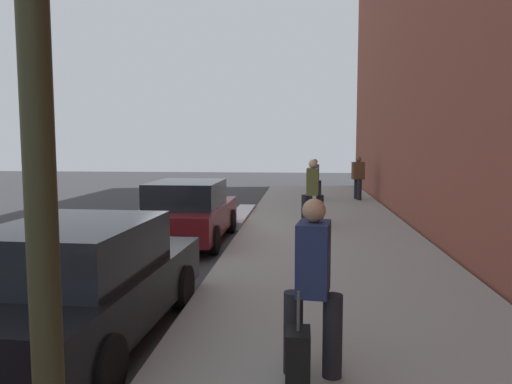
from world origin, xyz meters
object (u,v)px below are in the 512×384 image
object	(u,v)px
pedestrian_navy_coat	(313,282)
pedestrian_blue_coat	(315,178)
rolling_suitcase	(298,363)
parked_car_black	(82,282)
parked_car_maroon	(188,212)
pedestrian_brown_coat	(358,177)
pedestrian_olive_coat	(313,191)

from	to	relation	value
pedestrian_navy_coat	pedestrian_blue_coat	bearing A→B (deg)	-1.56
pedestrian_blue_coat	rolling_suitcase	distance (m)	15.79
parked_car_black	pedestrian_blue_coat	world-z (taller)	pedestrian_blue_coat
parked_car_maroon	pedestrian_blue_coat	size ratio (longest dim) A/B	2.61
parked_car_black	parked_car_maroon	bearing A→B (deg)	1.07
pedestrian_brown_coat	pedestrian_navy_coat	xyz separation A→B (m)	(-15.46, 2.15, 0.01)
pedestrian_navy_coat	rolling_suitcase	world-z (taller)	pedestrian_navy_coat
pedestrian_brown_coat	pedestrian_blue_coat	size ratio (longest dim) A/B	1.07
parked_car_black	rolling_suitcase	size ratio (longest dim) A/B	4.47
pedestrian_olive_coat	pedestrian_brown_coat	distance (m)	6.90
pedestrian_olive_coat	parked_car_maroon	bearing A→B (deg)	120.29
pedestrian_olive_coat	pedestrian_brown_coat	xyz separation A→B (m)	(6.61, -1.96, -0.05)
rolling_suitcase	parked_car_black	bearing A→B (deg)	63.04
pedestrian_navy_coat	pedestrian_blue_coat	world-z (taller)	pedestrian_navy_coat
pedestrian_olive_coat	pedestrian_brown_coat	world-z (taller)	pedestrian_olive_coat
pedestrian_navy_coat	parked_car_black	bearing A→B (deg)	71.99
parked_car_black	pedestrian_olive_coat	size ratio (longest dim) A/B	2.38
pedestrian_blue_coat	parked_car_maroon	bearing A→B (deg)	158.37
parked_car_black	pedestrian_navy_coat	distance (m)	2.91
pedestrian_brown_coat	pedestrian_navy_coat	bearing A→B (deg)	172.08
pedestrian_brown_coat	parked_car_black	bearing A→B (deg)	161.39
parked_car_maroon	pedestrian_blue_coat	distance (m)	8.91
pedestrian_olive_coat	pedestrian_blue_coat	xyz separation A→B (m)	(6.50, -0.23, -0.11)
pedestrian_olive_coat	rolling_suitcase	size ratio (longest dim) A/B	1.88
parked_car_maroon	pedestrian_blue_coat	world-z (taller)	pedestrian_blue_coat
pedestrian_olive_coat	rolling_suitcase	distance (m)	9.31
pedestrian_blue_coat	rolling_suitcase	xyz separation A→B (m)	(-15.77, 0.56, -0.56)
parked_car_maroon	pedestrian_olive_coat	world-z (taller)	pedestrian_olive_coat
pedestrian_olive_coat	pedestrian_blue_coat	distance (m)	6.50
parked_car_black	pedestrian_brown_coat	bearing A→B (deg)	-18.61
pedestrian_navy_coat	pedestrian_brown_coat	bearing A→B (deg)	-7.92
pedestrian_blue_coat	rolling_suitcase	size ratio (longest dim) A/B	1.67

